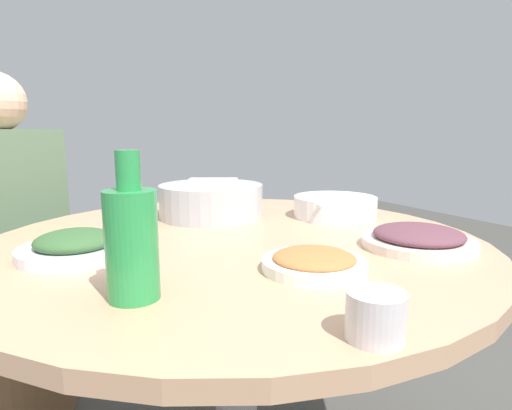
{
  "coord_description": "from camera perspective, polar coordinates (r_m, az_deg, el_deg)",
  "views": [
    {
      "loc": [
        0.44,
        0.89,
        1.0
      ],
      "look_at": [
        -0.11,
        -0.09,
        0.8
      ],
      "focal_mm": 29.95,
      "sensor_mm": 36.0,
      "label": 1
    }
  ],
  "objects": [
    {
      "name": "dish_greens",
      "position": [
        0.96,
        -23.02,
        -5.03
      ],
      "size": [
        0.23,
        0.23,
        0.05
      ],
      "color": "silver",
      "rests_on": "round_dining_table"
    },
    {
      "name": "soup_bowl",
      "position": [
        1.29,
        10.49,
        -0.3
      ],
      "size": [
        0.24,
        0.24,
        0.06
      ],
      "color": "white",
      "rests_on": "round_dining_table"
    },
    {
      "name": "round_dining_table",
      "position": [
        1.06,
        -2.79,
        -9.47
      ],
      "size": [
        1.18,
        1.18,
        0.75
      ],
      "color": "#99999E",
      "rests_on": "ground"
    },
    {
      "name": "tea_cup_far",
      "position": [
        0.56,
        15.68,
        -14.04
      ],
      "size": [
        0.07,
        0.07,
        0.06
      ],
      "primitive_type": "cylinder",
      "color": "silver",
      "rests_on": "round_dining_table"
    },
    {
      "name": "green_bottle",
      "position": [
        0.67,
        -16.27,
        -4.59
      ],
      "size": [
        0.08,
        0.08,
        0.23
      ],
      "color": "#299046",
      "rests_on": "round_dining_table"
    },
    {
      "name": "rice_bowl",
      "position": [
        1.27,
        -6.01,
        0.67
      ],
      "size": [
        0.31,
        0.31,
        0.11
      ],
      "color": "#B2B5BA",
      "rests_on": "round_dining_table"
    },
    {
      "name": "dish_tofu_braise",
      "position": [
        0.8,
        7.76,
        -7.51
      ],
      "size": [
        0.19,
        0.19,
        0.04
      ],
      "color": "white",
      "rests_on": "round_dining_table"
    },
    {
      "name": "stool_for_diner_left",
      "position": [
        1.8,
        -28.88,
        -17.39
      ],
      "size": [
        0.34,
        0.34,
        0.42
      ],
      "primitive_type": "cylinder",
      "color": "brown",
      "rests_on": "ground"
    },
    {
      "name": "tea_cup_near",
      "position": [
        1.53,
        -5.24,
        1.58
      ],
      "size": [
        0.07,
        0.07,
        0.07
      ],
      "primitive_type": "cylinder",
      "color": "#C94846",
      "rests_on": "round_dining_table"
    },
    {
      "name": "dish_eggplant",
      "position": [
        1.01,
        20.86,
        -4.16
      ],
      "size": [
        0.25,
        0.25,
        0.05
      ],
      "color": "silver",
      "rests_on": "round_dining_table"
    },
    {
      "name": "diner_left",
      "position": [
        1.63,
        -30.45,
        -0.52
      ],
      "size": [
        0.46,
        0.46,
        0.76
      ],
      "color": "#2D333D",
      "rests_on": "stool_for_diner_left"
    }
  ]
}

